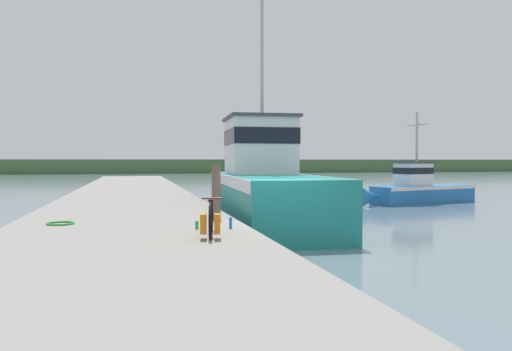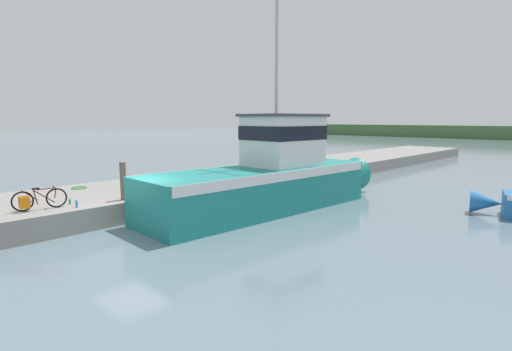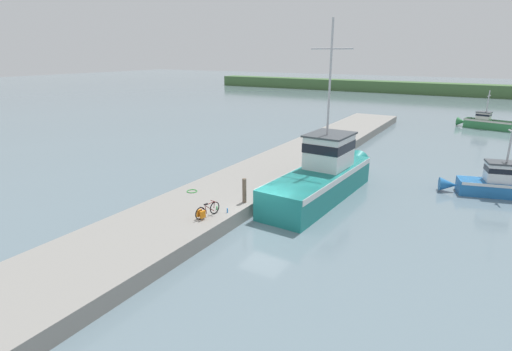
% 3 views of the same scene
% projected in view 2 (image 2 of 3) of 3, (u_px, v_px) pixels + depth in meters
% --- Properties ---
extents(ground_plane, '(320.00, 320.00, 0.00)m').
position_uv_depth(ground_plane, '(136.00, 232.00, 14.22)').
color(ground_plane, slate).
extents(dock_pier, '(5.76, 80.00, 0.85)m').
position_uv_depth(dock_pier, '(86.00, 204.00, 16.93)').
color(dock_pier, gray).
rests_on(dock_pier, ground_plane).
extents(fishing_boat_main, '(3.77, 13.18, 11.46)m').
position_uv_depth(fishing_boat_main, '(272.00, 175.00, 17.76)').
color(fishing_boat_main, teal).
rests_on(fishing_boat_main, ground_plane).
extents(bicycle_touring, '(0.61, 1.75, 0.78)m').
position_uv_depth(bicycle_touring, '(35.00, 200.00, 13.85)').
color(bicycle_touring, black).
rests_on(bicycle_touring, dock_pier).
extents(mooring_post, '(0.24, 0.24, 1.48)m').
position_uv_depth(mooring_post, '(123.00, 181.00, 15.56)').
color(mooring_post, brown).
rests_on(mooring_post, dock_pier).
extents(hose_coil, '(0.67, 0.67, 0.05)m').
position_uv_depth(hose_coil, '(79.00, 188.00, 18.27)').
color(hose_coil, green).
rests_on(hose_coil, dock_pier).
extents(water_bottle_by_bike, '(0.07, 0.07, 0.26)m').
position_uv_depth(water_bottle_by_bike, '(77.00, 204.00, 14.27)').
color(water_bottle_by_bike, blue).
rests_on(water_bottle_by_bike, dock_pier).
extents(water_bottle_on_curb, '(0.08, 0.08, 0.19)m').
position_uv_depth(water_bottle_on_curb, '(70.00, 202.00, 14.86)').
color(water_bottle_on_curb, green).
rests_on(water_bottle_on_curb, dock_pier).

